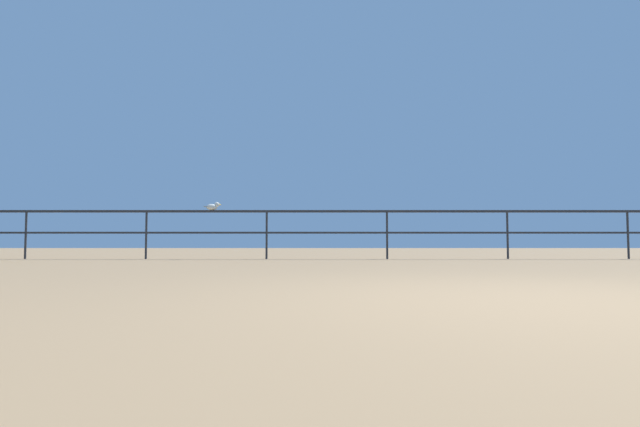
{
  "coord_description": "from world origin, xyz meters",
  "views": [
    {
      "loc": [
        -1.39,
        -2.9,
        0.33
      ],
      "look_at": [
        -1.44,
        7.26,
        0.92
      ],
      "focal_mm": 28.82,
      "sensor_mm": 36.0,
      "label": 1
    }
  ],
  "objects": [
    {
      "name": "ground_plane",
      "position": [
        0.0,
        0.0,
        0.0
      ],
      "size": [
        60.0,
        60.0,
        0.0
      ],
      "primitive_type": "plane",
      "color": "#8E704D"
    },
    {
      "name": "pier_railing",
      "position": [
        0.0,
        7.76,
        0.76
      ],
      "size": [
        25.07,
        0.05,
        1.01
      ],
      "color": "#25272B",
      "rests_on": "ground_plane"
    },
    {
      "name": "seagull_on_rail",
      "position": [
        -3.63,
        7.76,
        1.09
      ],
      "size": [
        0.36,
        0.22,
        0.17
      ],
      "color": "silver",
      "rests_on": "pier_railing"
    }
  ]
}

